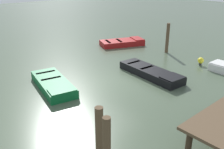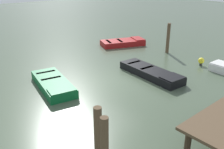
% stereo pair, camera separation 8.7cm
% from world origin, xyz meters
% --- Properties ---
extents(ground_plane, '(80.00, 80.00, 0.00)m').
position_xyz_m(ground_plane, '(0.00, 0.00, 0.00)').
color(ground_plane, '#475642').
extents(rowboat_black, '(1.23, 3.88, 0.46)m').
position_xyz_m(rowboat_black, '(-2.04, 0.76, 0.22)').
color(rowboat_black, black).
rests_on(rowboat_black, ground_plane).
extents(rowboat_red, '(3.51, 2.33, 0.46)m').
position_xyz_m(rowboat_red, '(-4.78, -4.93, 0.22)').
color(rowboat_red, maroon).
rests_on(rowboat_red, ground_plane).
extents(rowboat_green, '(1.69, 3.53, 0.46)m').
position_xyz_m(rowboat_green, '(2.76, -1.04, 0.22)').
color(rowboat_green, '#0F602D').
rests_on(rowboat_green, ground_plane).
extents(mooring_piling_near_left, '(0.25, 0.25, 1.58)m').
position_xyz_m(mooring_piling_near_left, '(3.66, 4.15, 0.79)').
color(mooring_piling_near_left, brown).
rests_on(mooring_piling_near_left, ground_plane).
extents(mooring_piling_center, '(0.22, 0.22, 2.04)m').
position_xyz_m(mooring_piling_center, '(-6.02, -1.61, 1.02)').
color(mooring_piling_center, brown).
rests_on(mooring_piling_center, ground_plane).
extents(marker_buoy, '(0.36, 0.36, 0.48)m').
position_xyz_m(marker_buoy, '(-5.64, 1.37, 0.29)').
color(marker_buoy, '#262626').
rests_on(marker_buoy, ground_plane).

